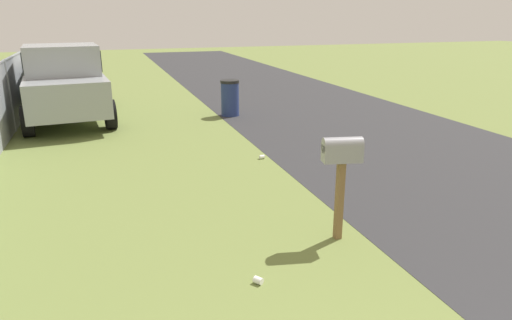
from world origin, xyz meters
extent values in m
cube|color=#2D2D30|center=(6.00, -4.48, 0.00)|extent=(60.00, 6.09, 0.01)
cube|color=brown|center=(4.56, -1.07, 0.54)|extent=(0.09, 0.09, 1.08)
cube|color=gray|center=(4.56, -1.07, 1.19)|extent=(0.29, 0.53, 0.22)
cylinder|color=gray|center=(4.56, -1.07, 1.30)|extent=(0.29, 0.53, 0.20)
cube|color=red|center=(4.67, -1.07, 1.25)|extent=(0.02, 0.04, 0.18)
cube|color=#93999E|center=(13.45, 2.71, 0.88)|extent=(5.21, 2.38, 0.90)
cube|color=#93999E|center=(12.84, 2.65, 1.71)|extent=(1.87, 1.93, 0.76)
cube|color=black|center=(12.84, 2.65, 1.71)|extent=(1.82, 1.96, 0.53)
cube|color=#93999E|center=(14.63, 1.92, 1.39)|extent=(2.62, 0.31, 0.12)
cube|color=#93999E|center=(14.47, 3.69, 1.39)|extent=(2.62, 0.31, 0.12)
cylinder|color=black|center=(11.87, 1.60, 0.38)|extent=(0.78, 0.33, 0.76)
cylinder|color=black|center=(11.70, 3.52, 0.38)|extent=(0.78, 0.33, 0.76)
cylinder|color=black|center=(15.19, 1.89, 0.38)|extent=(0.78, 0.33, 0.76)
cylinder|color=black|center=(15.02, 3.82, 0.38)|extent=(0.78, 0.33, 0.76)
cylinder|color=navy|center=(12.45, -1.77, 0.48)|extent=(0.52, 0.52, 0.96)
cylinder|color=black|center=(12.45, -1.77, 1.00)|extent=(0.54, 0.54, 0.08)
cylinder|color=#9EA3A8|center=(12.35, 3.93, 0.90)|extent=(0.07, 0.07, 1.81)
cylinder|color=#9EA3A8|center=(14.93, 3.93, 0.90)|extent=(0.07, 0.07, 1.81)
cylinder|color=white|center=(8.19, -1.27, 0.04)|extent=(0.09, 0.11, 0.08)
cylinder|color=white|center=(3.86, 0.29, 0.04)|extent=(0.13, 0.12, 0.08)
camera|label=1|loc=(-0.35, 1.72, 2.87)|focal=32.20mm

